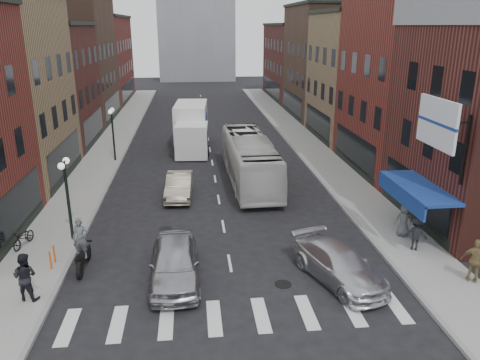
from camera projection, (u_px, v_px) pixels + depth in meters
name	position (u px, v px, depth m)	size (l,w,h in m)	color
ground	(232.00, 274.00, 19.70)	(160.00, 160.00, 0.00)	black
sidewalk_left	(109.00, 148.00, 39.61)	(3.00, 74.00, 0.15)	gray
sidewalk_right	(306.00, 143.00, 41.29)	(3.00, 74.00, 0.15)	gray
curb_left	(127.00, 149.00, 39.78)	(0.20, 74.00, 0.16)	gray
curb_right	(289.00, 145.00, 41.17)	(0.20, 74.00, 0.16)	gray
crosswalk_stripes	(239.00, 316.00, 16.87)	(12.00, 2.20, 0.01)	silver
bldg_left_mid_b	(29.00, 86.00, 39.25)	(10.30, 10.20, 10.30)	#4E211C
bldg_left_far_a	(60.00, 59.00, 49.17)	(10.30, 12.20, 13.30)	#4C3326
bldg_left_far_b	(88.00, 59.00, 62.70)	(10.30, 16.20, 11.30)	maroon
bldg_right_mid_a	(430.00, 69.00, 32.16)	(10.30, 10.20, 14.30)	maroon
bldg_right_mid_b	(374.00, 76.00, 42.07)	(10.30, 10.20, 11.30)	#997E54
bldg_right_far_a	(337.00, 61.00, 52.30)	(10.30, 12.20, 12.30)	#4C3326
bldg_right_far_b	(307.00, 62.00, 65.83)	(10.30, 16.20, 10.30)	#4E211C
awning_blue	(414.00, 189.00, 22.12)	(1.80, 5.00, 0.78)	navy
billboard_sign	(439.00, 125.00, 19.10)	(1.52, 3.00, 3.70)	black
streetlamp_near	(66.00, 185.00, 21.83)	(0.32, 1.22, 4.11)	black
streetlamp_far	(112.00, 125.00, 35.05)	(0.32, 1.22, 4.11)	black
bike_rack	(52.00, 257.00, 20.00)	(0.08, 0.68, 0.80)	#D8590C
box_truck	(191.00, 128.00, 39.23)	(2.96, 8.61, 3.68)	white
motorcycle_rider	(82.00, 246.00, 19.77)	(0.68, 2.34, 2.38)	black
transit_bus	(250.00, 159.00, 30.90)	(2.62, 11.21, 3.12)	silver
sedan_left_near	(175.00, 263.00, 18.96)	(1.98, 4.93, 1.68)	#ABAAAF
sedan_left_far	(179.00, 186.00, 28.43)	(1.51, 4.34, 1.43)	beige
curb_car	(339.00, 265.00, 19.04)	(1.99, 4.89, 1.42)	silver
parked_bicycle	(24.00, 237.00, 21.80)	(0.57, 1.64, 0.86)	black
ped_left_solo	(25.00, 277.00, 17.39)	(0.92, 0.53, 1.89)	black
ped_right_a	(416.00, 233.00, 21.34)	(1.03, 0.51, 1.60)	black
ped_right_b	(475.00, 261.00, 18.61)	(1.08, 0.54, 1.84)	olive
ped_right_c	(404.00, 220.00, 22.78)	(0.79, 0.52, 1.62)	#515458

